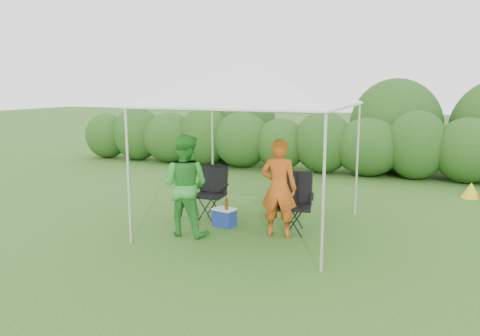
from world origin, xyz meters
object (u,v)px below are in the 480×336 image
at_px(canopy, 255,84).
at_px(woman, 185,185).
at_px(chair_left, 211,188).
at_px(chair_right, 295,198).
at_px(cooler, 224,217).
at_px(man, 279,188).

distance_m(canopy, woman, 2.03).
relative_size(chair_left, woman, 0.58).
bearing_deg(chair_right, canopy, 174.64).
height_order(woman, cooler, woman).
distance_m(chair_left, cooler, 0.78).
xyz_separation_m(man, woman, (-1.45, -0.47, 0.02)).
relative_size(chair_right, cooler, 2.34).
distance_m(chair_right, cooler, 1.29).
bearing_deg(cooler, chair_right, 21.40).
bearing_deg(canopy, chair_right, 6.99).
xyz_separation_m(man, cooler, (-1.04, 0.18, -0.64)).
bearing_deg(cooler, canopy, 25.04).
distance_m(canopy, man, 1.76).
height_order(canopy, chair_left, canopy).
xyz_separation_m(chair_right, cooler, (-1.21, -0.21, -0.40)).
bearing_deg(man, chair_right, -120.50).
relative_size(chair_right, chair_left, 1.04).
bearing_deg(canopy, cooler, -166.62).
xyz_separation_m(chair_right, man, (-0.17, -0.38, 0.24)).
relative_size(man, woman, 0.97).
height_order(chair_left, woman, woman).
bearing_deg(cooler, woman, -110.37).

